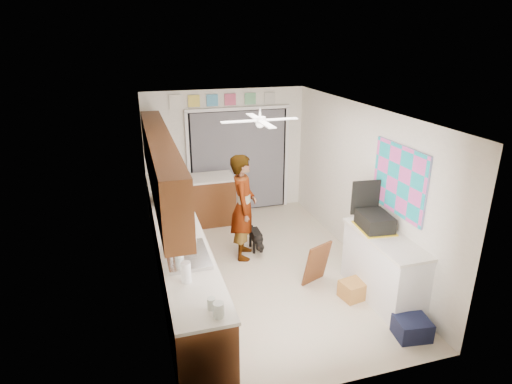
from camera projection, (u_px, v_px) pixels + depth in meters
floor at (263, 268)px, 6.76m from camera, size 5.00×5.00×0.00m
ceiling at (264, 110)px, 5.89m from camera, size 5.00×5.00×0.00m
wall_back at (226, 152)px, 8.57m from camera, size 3.20×0.00×3.20m
wall_front at (343, 283)px, 4.08m from camera, size 3.20×0.00×3.20m
wall_left at (153, 206)px, 5.90m from camera, size 0.00×5.00×5.00m
wall_right at (360, 184)px, 6.76m from camera, size 0.00×5.00×5.00m
left_base_cabinets at (179, 255)px, 6.26m from camera, size 0.60×4.80×0.90m
left_countertop at (177, 225)px, 6.10m from camera, size 0.62×4.80×0.04m
upper_cabinets at (161, 163)px, 5.93m from camera, size 0.32×4.00×0.80m
sink_basin at (187, 256)px, 5.19m from camera, size 0.50×0.76×0.06m
faucet at (171, 251)px, 5.10m from camera, size 0.03×0.03×0.22m
peninsula_base at (208, 201)px, 8.27m from camera, size 1.00×0.60×0.90m
peninsula_top at (207, 178)px, 8.10m from camera, size 1.04×0.64×0.04m
back_opening_recess at (239, 161)px, 8.68m from camera, size 2.00×0.06×2.10m
curtain_panel at (239, 162)px, 8.65m from camera, size 1.90×0.03×2.05m
door_trim_left at (189, 166)px, 8.38m from camera, size 0.06×0.04×2.10m
door_trim_right at (286, 158)px, 8.93m from camera, size 0.06×0.04×2.10m
door_trim_head at (238, 109)px, 8.28m from camera, size 2.10×0.04×0.06m
header_frame_0 at (194, 101)px, 8.02m from camera, size 0.22×0.02×0.22m
header_frame_1 at (212, 100)px, 8.11m from camera, size 0.22×0.02×0.22m
header_frame_2 at (230, 100)px, 8.21m from camera, size 0.22×0.02×0.22m
header_frame_3 at (250, 99)px, 8.31m from camera, size 0.22×0.02×0.22m
header_frame_4 at (270, 98)px, 8.42m from camera, size 0.22×0.02×0.22m
route66_sign at (175, 102)px, 7.93m from camera, size 0.22×0.02×0.26m
right_counter_base at (383, 268)px, 5.89m from camera, size 0.50×1.40×0.90m
right_counter_top at (386, 238)px, 5.72m from camera, size 0.54×1.44×0.04m
abstract_painting at (399, 180)px, 5.71m from camera, size 0.03×1.15×0.95m
ceiling_fan at (260, 120)px, 6.13m from camera, size 1.14×1.14×0.24m
microwave at (169, 194)px, 6.87m from camera, size 0.33×0.49×0.27m
soap_bottle at (179, 249)px, 5.08m from camera, size 0.15×0.15×0.29m
cup at (192, 240)px, 5.52m from camera, size 0.14×0.14×0.09m
jar_a at (219, 310)px, 4.08m from camera, size 0.12×0.12×0.15m
jar_b at (211, 304)px, 4.19m from camera, size 0.08×0.08×0.12m
paper_towel_roll at (186, 272)px, 4.63m from camera, size 0.14×0.14×0.24m
suitcase at (375, 221)px, 5.91m from camera, size 0.44×0.55×0.22m
suitcase_rim at (374, 228)px, 5.95m from camera, size 0.50×0.62×0.02m
suitcase_lid at (366, 197)px, 6.09m from camera, size 0.42×0.07×0.50m
cardboard_box at (355, 289)px, 5.99m from camera, size 0.45×0.37×0.25m
navy_crate at (412, 328)px, 5.20m from camera, size 0.45×0.39×0.25m
cabinet_door_panel at (317, 263)px, 6.26m from camera, size 0.47×0.33×0.66m
man at (243, 207)px, 6.86m from camera, size 0.59×0.73×1.75m
dog at (256, 239)px, 7.30m from camera, size 0.22×0.50×0.39m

